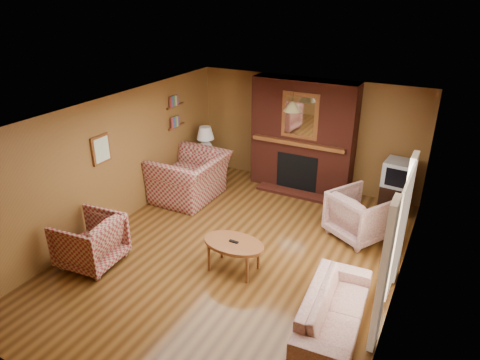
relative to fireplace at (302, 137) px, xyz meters
The scene contains 20 objects.
floor 3.21m from the fireplace, 90.00° to the right, with size 6.50×6.50×0.00m, color #44260E.
ceiling 3.22m from the fireplace, 90.00° to the right, with size 6.50×6.50×0.00m, color white.
wall_back 0.27m from the fireplace, 90.00° to the left, with size 6.50×6.50×0.00m, color brown.
wall_front 6.23m from the fireplace, 90.00° to the right, with size 6.50×6.50×0.00m, color brown.
wall_left 3.89m from the fireplace, 129.95° to the right, with size 6.50×6.50×0.00m, color brown.
wall_right 3.89m from the fireplace, 50.05° to the right, with size 6.50×6.50×0.00m, color brown.
fireplace is the anchor object (origin of this frame).
window_right 4.02m from the fireplace, 52.40° to the right, with size 0.10×1.85×2.00m.
bookshelf 2.72m from the fireplace, 156.05° to the right, with size 0.09×0.55×0.71m.
botanical_print 4.12m from the fireplace, 126.90° to the right, with size 0.05×0.40×0.50m.
pendant_light 1.07m from the fireplace, 90.00° to the right, with size 0.36×0.36×0.48m.
plaid_loveseat 2.52m from the fireplace, 139.86° to the right, with size 1.47×1.28×0.95m, color maroon.
plaid_armchair 4.75m from the fireplace, 114.59° to the right, with size 0.88×0.91×0.82m, color maroon.
floral_sofa 4.37m from the fireplace, 63.59° to the right, with size 1.82×0.71×0.53m, color #B5A88D.
floral_armchair 2.32m from the fireplace, 41.20° to the right, with size 0.91×0.94×0.86m, color #B5A88D.
coffee_table 3.44m from the fireplace, 87.32° to the right, with size 1.00×0.62×0.53m.
side_table 2.34m from the fireplace, 165.71° to the right, with size 0.44×0.44×0.59m, color brown.
table_lamp 2.18m from the fireplace, 165.71° to the right, with size 0.40×0.40×0.66m.
tv_stand 2.24m from the fireplace, ahead, with size 0.53×0.48×0.58m, color black.
crt_tv 2.09m from the fireplace, ahead, with size 0.57×0.57×0.49m.
Camera 1 is at (2.85, -5.28, 4.11)m, focal length 32.00 mm.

